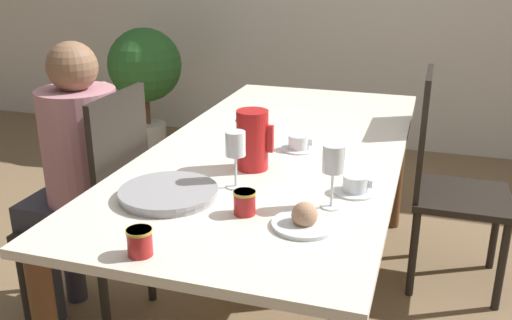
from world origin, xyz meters
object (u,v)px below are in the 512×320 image
(person_seated, at_px, (76,163))
(serving_tray, at_px, (169,193))
(teacup_near_person, at_px, (355,185))
(potted_plant, at_px, (145,71))
(teacup_across, at_px, (299,144))
(bread_plate, at_px, (304,220))
(wine_glass_juice, at_px, (333,162))
(wine_glass_water, at_px, (235,146))
(chair_opposite, at_px, (445,178))
(jam_jar_amber, at_px, (140,241))
(chair_person_side, at_px, (100,209))
(red_pitcher, at_px, (252,140))
(jam_jar_red, at_px, (245,202))

(person_seated, xyz_separation_m, serving_tray, (0.56, -0.30, 0.07))
(teacup_near_person, height_order, potted_plant, potted_plant)
(teacup_across, bearing_deg, teacup_near_person, -52.61)
(potted_plant, bearing_deg, bread_plate, -53.40)
(serving_tray, height_order, potted_plant, potted_plant)
(person_seated, distance_m, wine_glass_juice, 1.10)
(teacup_across, bearing_deg, serving_tray, -116.14)
(wine_glass_water, xyz_separation_m, serving_tray, (-0.17, -0.15, -0.13))
(teacup_across, bearing_deg, potted_plant, 132.47)
(person_seated, relative_size, bread_plate, 6.32)
(wine_glass_juice, xyz_separation_m, teacup_near_person, (0.05, 0.13, -0.12))
(wine_glass_water, distance_m, serving_tray, 0.26)
(person_seated, bearing_deg, serving_tray, -118.73)
(chair_opposite, bearing_deg, wine_glass_juice, -20.08)
(serving_tray, distance_m, jam_jar_amber, 0.36)
(chair_person_side, relative_size, red_pitcher, 4.67)
(chair_person_side, distance_m, serving_tray, 0.60)
(teacup_near_person, height_order, teacup_across, same)
(teacup_across, bearing_deg, chair_opposite, 39.65)
(chair_person_side, relative_size, jam_jar_red, 13.79)
(wine_glass_water, bearing_deg, potted_plant, 124.49)
(red_pitcher, bearing_deg, chair_person_side, -176.91)
(red_pitcher, bearing_deg, wine_glass_water, -89.52)
(person_seated, height_order, serving_tray, person_seated)
(serving_tray, xyz_separation_m, jam_jar_red, (0.27, -0.04, 0.02))
(chair_opposite, distance_m, jam_jar_red, 1.28)
(chair_person_side, bearing_deg, potted_plant, 23.23)
(wine_glass_water, relative_size, wine_glass_juice, 0.96)
(teacup_near_person, bearing_deg, teacup_across, 127.39)
(person_seated, bearing_deg, chair_opposite, -62.02)
(bread_plate, xyz_separation_m, potted_plant, (-1.80, 2.42, -0.15))
(potted_plant, bearing_deg, person_seated, -68.97)
(bread_plate, bearing_deg, jam_jar_red, 171.87)
(wine_glass_water, height_order, bread_plate, wine_glass_water)
(person_seated, height_order, red_pitcher, person_seated)
(red_pitcher, relative_size, bread_plate, 1.15)
(person_seated, relative_size, teacup_across, 8.51)
(chair_person_side, height_order, wine_glass_juice, chair_person_side)
(person_seated, height_order, jam_jar_red, person_seated)
(chair_person_side, relative_size, teacup_across, 7.21)
(bread_plate, relative_size, jam_jar_red, 2.58)
(jam_jar_red, bearing_deg, red_pitcher, 104.41)
(jam_jar_amber, xyz_separation_m, jam_jar_red, (0.18, 0.31, 0.00))
(chair_opposite, xyz_separation_m, jam_jar_red, (-0.59, -1.10, 0.28))
(bread_plate, bearing_deg, chair_opposite, 70.20)
(chair_opposite, relative_size, person_seated, 0.85)
(wine_glass_juice, bearing_deg, serving_tray, -170.41)
(wine_glass_juice, relative_size, teacup_near_person, 1.44)
(teacup_near_person, height_order, jam_jar_amber, jam_jar_amber)
(jam_jar_amber, distance_m, jam_jar_red, 0.36)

